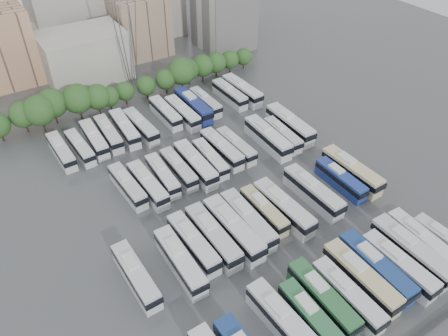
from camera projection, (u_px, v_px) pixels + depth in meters
ground at (238, 205)px, 75.67m from camera, size 220.00×220.00×0.00m
tree_line at (123, 88)px, 99.12m from camera, size 65.45×8.16×8.34m
city_buildings at (63, 34)px, 114.74m from camera, size 102.00×35.00×20.00m
apartment_tower at (224, 1)px, 119.71m from camera, size 14.00×14.00×26.00m
electricity_pylon at (123, 10)px, 97.56m from camera, size 9.00×6.91×33.83m
bus_r0_s4 at (284, 323)px, 55.91m from camera, size 3.40×13.08×4.07m
bus_r0_s5 at (312, 319)px, 56.49m from camera, size 2.82×11.86×3.70m
bus_r0_s6 at (323, 298)px, 58.87m from camera, size 2.96×12.49×3.90m
bus_r0_s7 at (347, 295)px, 59.24m from camera, size 2.67×12.15×3.81m
bus_r0_s8 at (361, 278)px, 61.30m from camera, size 2.86×13.05×4.09m
bus_r0_s9 at (376, 268)px, 62.68m from camera, size 3.19×13.19×4.12m
bus_r0_s10 at (399, 265)px, 63.14m from camera, size 2.92×12.52×3.91m
bus_r0_s11 at (411, 251)px, 64.94m from camera, size 3.02×13.68×4.29m
bus_r0_s12 at (420, 240)px, 67.05m from camera, size 3.10×12.03×3.74m
bus_r0_s13 at (445, 242)px, 66.97m from camera, size 2.71×10.92×3.41m
bus_r1_s0 at (136, 276)px, 61.82m from camera, size 2.84×11.98×3.74m
bus_r1_s2 at (180, 261)px, 63.71m from camera, size 2.89×12.55×3.93m
bus_r1_s3 at (193, 243)px, 66.41m from camera, size 2.95×12.34×3.85m
bus_r1_s4 at (213, 236)px, 67.34m from camera, size 2.86×13.11×4.11m
bus_r1_s5 at (233, 229)px, 68.43m from camera, size 3.21×13.75×4.30m
bus_r1_s6 at (248, 220)px, 70.05m from camera, size 3.07×13.02×4.07m
bus_r1_s7 at (264, 211)px, 72.19m from camera, size 2.47×11.06×3.47m
bus_r1_s8 at (284, 208)px, 72.28m from camera, size 3.36×13.21×4.12m
bus_r1_s10 at (313, 192)px, 75.36m from camera, size 3.08×13.03×4.07m
bus_r1_s12 at (341, 179)px, 78.32m from camera, size 2.50×11.21×3.51m
bus_r1_s13 at (352, 171)px, 79.76m from camera, size 3.12×13.24×4.14m
bus_r2_s2 at (128, 186)px, 76.89m from camera, size 3.00×11.50×3.58m
bus_r2_s3 at (148, 185)px, 77.03m from camera, size 2.95×12.00×3.74m
bus_r2_s4 at (163, 175)px, 79.21m from camera, size 2.89×11.19×3.48m
bus_r2_s5 at (179, 169)px, 80.66m from camera, size 2.54×11.25×3.52m
bus_r2_s6 at (195, 164)px, 81.38m from camera, size 3.00×12.84×4.02m
bus_r2_s7 at (210, 159)px, 83.12m from camera, size 2.91×11.05×3.44m
bus_r2_s8 at (222, 149)px, 85.22m from camera, size 2.92×12.22×3.82m
bus_r2_s9 at (236, 146)px, 86.30m from camera, size 2.67×11.20×3.50m
bus_r2_s11 at (268, 137)px, 88.03m from camera, size 3.28×13.33×4.16m
bus_r2_s12 at (283, 135)px, 89.32m from camera, size 2.97×11.12×3.45m
bus_r2_s13 at (290, 124)px, 91.65m from camera, size 3.31×13.62×4.25m
bus_r3_s0 at (61, 151)px, 84.90m from camera, size 2.81×11.36×3.54m
bus_r3_s1 at (80, 147)px, 85.96m from camera, size 2.92×10.98×3.41m
bus_r3_s2 at (94, 139)px, 88.00m from camera, size 2.85×11.79×3.68m
bus_r3_s3 at (109, 133)px, 89.55m from camera, size 2.96×11.69×3.64m
bus_r3_s4 at (125, 128)px, 90.87m from camera, size 3.18×12.27×3.82m
bus_r3_s5 at (141, 126)px, 91.48m from camera, size 3.20×12.17×3.78m
bus_r3_s7 at (165, 113)px, 95.78m from camera, size 2.57×11.65×3.65m
bus_r3_s8 at (183, 113)px, 95.63m from camera, size 2.82×12.16×3.80m
bus_r3_s9 at (193, 106)px, 97.62m from camera, size 2.94×13.22×4.14m
bus_r3_s10 at (205, 102)px, 99.53m from camera, size 2.52×11.12×3.48m
bus_r3_s12 at (230, 94)px, 102.17m from camera, size 2.71×11.78×3.69m
bus_r3_s13 at (242, 90)px, 103.21m from camera, size 3.28×13.01×4.05m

